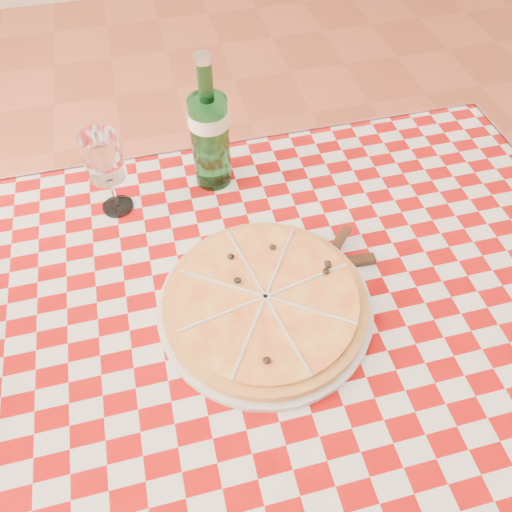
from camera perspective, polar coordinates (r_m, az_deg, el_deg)
The scene contains 6 objects.
dining_table at distance 0.99m, azimuth 1.99°, elevation -8.15°, with size 1.20×0.80×0.75m.
tablecloth at distance 0.91m, azimuth 2.16°, elevation -5.16°, with size 1.30×0.90×0.01m, color #960909.
pizza_plate at distance 0.87m, azimuth 1.05°, elevation -5.20°, with size 0.38×0.38×0.05m, color #BC843E, non-canonical shape.
water_bottle at distance 1.02m, azimuth -5.40°, elevation 14.79°, with size 0.08×0.08×0.29m, color #186128, non-canonical shape.
wine_glass at distance 1.02m, azimuth -16.55°, elevation 8.94°, with size 0.07×0.07×0.18m, color white, non-canonical shape.
cutlery at distance 0.94m, azimuth 7.85°, elevation -0.83°, with size 0.25×0.21×0.03m, color silver, non-canonical shape.
Camera 1 is at (-0.15, -0.47, 1.51)m, focal length 35.00 mm.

